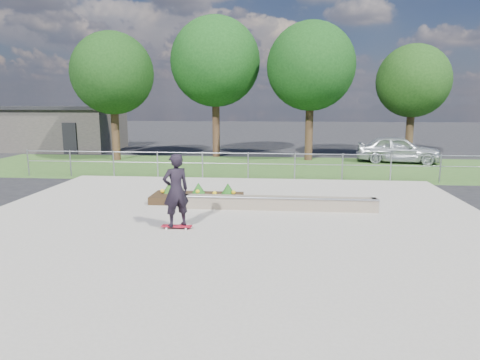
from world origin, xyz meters
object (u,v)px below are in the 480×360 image
(grind_ledge, at_px, (278,203))
(parked_car, at_px, (398,149))
(skateboarder, at_px, (176,190))
(planter_bed, at_px, (197,196))

(grind_ledge, distance_m, parked_car, 12.97)
(grind_ledge, height_order, skateboarder, skateboarder)
(planter_bed, bearing_deg, parked_car, 48.53)
(grind_ledge, relative_size, planter_bed, 2.00)
(grind_ledge, height_order, planter_bed, planter_bed)
(grind_ledge, relative_size, skateboarder, 3.01)
(grind_ledge, bearing_deg, skateboarder, -139.33)
(skateboarder, relative_size, parked_car, 0.46)
(planter_bed, distance_m, skateboarder, 3.19)
(parked_car, bearing_deg, grind_ledge, 159.24)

